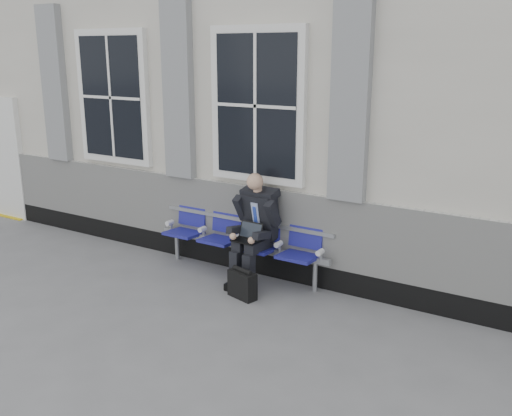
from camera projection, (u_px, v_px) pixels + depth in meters
The scene contains 5 objects.
ground at pixel (168, 306), 6.74m from camera, with size 70.00×70.00×0.00m, color slate.
station_building at pixel (304, 96), 9.00m from camera, with size 14.40×4.40×4.49m.
bench at pixel (242, 235), 7.58m from camera, with size 2.60×0.47×0.91m.
businessman at pixel (255, 224), 7.26m from camera, with size 0.60×0.80×1.45m.
briefcase at pixel (242, 284), 6.93m from camera, with size 0.40×0.25×0.39m.
Camera 1 is at (4.12, -4.72, 2.92)m, focal length 40.00 mm.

